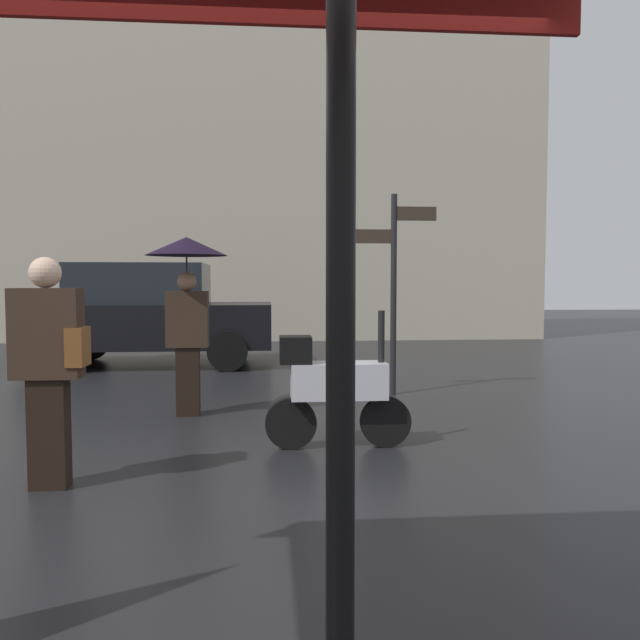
{
  "coord_description": "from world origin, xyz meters",
  "views": [
    {
      "loc": [
        0.16,
        -2.94,
        1.48
      ],
      "look_at": [
        0.83,
        4.84,
        1.02
      ],
      "focal_mm": 35.26,
      "sensor_mm": 36.0,
      "label": 1
    }
  ],
  "objects_px": {
    "parked_scooter": "(334,387)",
    "parked_car_left": "(150,313)",
    "street_signpost": "(394,273)",
    "pedestrian_with_bag": "(49,358)",
    "pedestrian_with_umbrella": "(187,280)"
  },
  "relations": [
    {
      "from": "pedestrian_with_umbrella",
      "to": "pedestrian_with_bag",
      "type": "height_order",
      "value": "pedestrian_with_umbrella"
    },
    {
      "from": "pedestrian_with_umbrella",
      "to": "parked_scooter",
      "type": "distance_m",
      "value": 2.32
    },
    {
      "from": "pedestrian_with_bag",
      "to": "parked_car_left",
      "type": "distance_m",
      "value": 6.82
    },
    {
      "from": "parked_scooter",
      "to": "pedestrian_with_umbrella",
      "type": "bearing_deg",
      "value": 125.78
    },
    {
      "from": "pedestrian_with_bag",
      "to": "parked_car_left",
      "type": "height_order",
      "value": "parked_car_left"
    },
    {
      "from": "pedestrian_with_umbrella",
      "to": "parked_scooter",
      "type": "bearing_deg",
      "value": -159.2
    },
    {
      "from": "parked_scooter",
      "to": "parked_car_left",
      "type": "height_order",
      "value": "parked_car_left"
    },
    {
      "from": "pedestrian_with_bag",
      "to": "parked_car_left",
      "type": "relative_size",
      "value": 0.4
    },
    {
      "from": "parked_car_left",
      "to": "street_signpost",
      "type": "distance_m",
      "value": 5.02
    },
    {
      "from": "parked_scooter",
      "to": "street_signpost",
      "type": "distance_m",
      "value": 3.04
    },
    {
      "from": "pedestrian_with_umbrella",
      "to": "street_signpost",
      "type": "relative_size",
      "value": 0.75
    },
    {
      "from": "pedestrian_with_bag",
      "to": "parked_scooter",
      "type": "distance_m",
      "value": 2.36
    },
    {
      "from": "parked_car_left",
      "to": "street_signpost",
      "type": "bearing_deg",
      "value": 128.14
    },
    {
      "from": "parked_scooter",
      "to": "parked_car_left",
      "type": "distance_m",
      "value": 6.48
    },
    {
      "from": "pedestrian_with_umbrella",
      "to": "street_signpost",
      "type": "xyz_separation_m",
      "value": [
        2.55,
        1.12,
        0.1
      ]
    }
  ]
}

